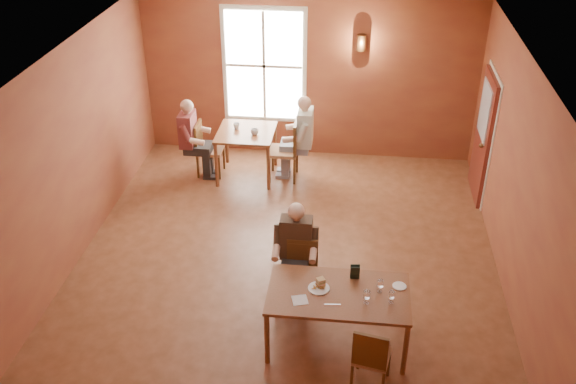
# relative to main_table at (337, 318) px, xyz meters

# --- Properties ---
(ground) EXTENTS (6.00, 7.00, 0.01)m
(ground) POSITION_rel_main_table_xyz_m (-0.79, 1.56, -0.39)
(ground) COLOR brown
(ground) RESTS_ON ground
(wall_back) EXTENTS (6.00, 0.04, 3.00)m
(wall_back) POSITION_rel_main_table_xyz_m (-0.79, 5.06, 1.11)
(wall_back) COLOR brown
(wall_back) RESTS_ON ground
(wall_front) EXTENTS (6.00, 0.04, 3.00)m
(wall_front) POSITION_rel_main_table_xyz_m (-0.79, -1.94, 1.11)
(wall_front) COLOR brown
(wall_front) RESTS_ON ground
(wall_left) EXTENTS (0.04, 7.00, 3.00)m
(wall_left) POSITION_rel_main_table_xyz_m (-3.79, 1.56, 1.11)
(wall_left) COLOR brown
(wall_left) RESTS_ON ground
(wall_right) EXTENTS (0.04, 7.00, 3.00)m
(wall_right) POSITION_rel_main_table_xyz_m (2.21, 1.56, 1.11)
(wall_right) COLOR brown
(wall_right) RESTS_ON ground
(ceiling) EXTENTS (6.00, 7.00, 0.04)m
(ceiling) POSITION_rel_main_table_xyz_m (-0.79, 1.56, 2.61)
(ceiling) COLOR white
(ceiling) RESTS_ON wall_back
(window) EXTENTS (1.36, 0.10, 1.96)m
(window) POSITION_rel_main_table_xyz_m (-1.59, 5.01, 1.31)
(window) COLOR white
(window) RESTS_ON wall_back
(door) EXTENTS (0.12, 1.04, 2.10)m
(door) POSITION_rel_main_table_xyz_m (2.15, 3.86, 0.66)
(door) COLOR maroon
(door) RESTS_ON ground
(wall_sconce) EXTENTS (0.16, 0.16, 0.28)m
(wall_sconce) POSITION_rel_main_table_xyz_m (0.11, 4.96, 1.81)
(wall_sconce) COLOR brown
(wall_sconce) RESTS_ON wall_back
(main_table) EXTENTS (1.66, 0.93, 0.78)m
(main_table) POSITION_rel_main_table_xyz_m (0.00, 0.00, 0.00)
(main_table) COLOR brown
(main_table) RESTS_ON ground
(chair_diner_main) EXTENTS (0.40, 0.40, 0.91)m
(chair_diner_main) POSITION_rel_main_table_xyz_m (-0.50, 0.65, 0.07)
(chair_diner_main) COLOR #522A10
(chair_diner_main) RESTS_ON ground
(diner_main) EXTENTS (0.54, 0.54, 1.34)m
(diner_main) POSITION_rel_main_table_xyz_m (-0.50, 0.62, 0.28)
(diner_main) COLOR black
(diner_main) RESTS_ON ground
(chair_empty) EXTENTS (0.45, 0.45, 0.87)m
(chair_empty) POSITION_rel_main_table_xyz_m (0.41, -0.61, 0.05)
(chair_empty) COLOR #472511
(chair_empty) RESTS_ON ground
(plate_food) EXTENTS (0.30, 0.30, 0.03)m
(plate_food) POSITION_rel_main_table_xyz_m (-0.23, 0.04, 0.41)
(plate_food) COLOR silver
(plate_food) RESTS_ON main_table
(sandwich) EXTENTS (0.12, 0.12, 0.11)m
(sandwich) POSITION_rel_main_table_xyz_m (-0.22, 0.07, 0.44)
(sandwich) COLOR tan
(sandwich) RESTS_ON main_table
(goblet_a) EXTENTS (0.09, 0.09, 0.18)m
(goblet_a) POSITION_rel_main_table_xyz_m (0.47, 0.07, 0.48)
(goblet_a) COLOR white
(goblet_a) RESTS_ON main_table
(goblet_b) EXTENTS (0.09, 0.09, 0.18)m
(goblet_b) POSITION_rel_main_table_xyz_m (0.60, -0.11, 0.48)
(goblet_b) COLOR white
(goblet_b) RESTS_ON main_table
(goblet_c) EXTENTS (0.09, 0.09, 0.19)m
(goblet_c) POSITION_rel_main_table_xyz_m (0.32, -0.15, 0.48)
(goblet_c) COLOR white
(goblet_c) RESTS_ON main_table
(menu_stand) EXTENTS (0.12, 0.07, 0.19)m
(menu_stand) POSITION_rel_main_table_xyz_m (0.18, 0.29, 0.48)
(menu_stand) COLOR black
(menu_stand) RESTS_ON main_table
(knife) EXTENTS (0.18, 0.03, 0.00)m
(knife) POSITION_rel_main_table_xyz_m (-0.06, -0.22, 0.39)
(knife) COLOR white
(knife) RESTS_ON main_table
(napkin) EXTENTS (0.22, 0.22, 0.01)m
(napkin) POSITION_rel_main_table_xyz_m (-0.43, -0.19, 0.39)
(napkin) COLOR white
(napkin) RESTS_ON main_table
(side_plate) EXTENTS (0.21, 0.21, 0.01)m
(side_plate) POSITION_rel_main_table_xyz_m (0.71, 0.19, 0.39)
(side_plate) COLOR silver
(side_plate) RESTS_ON main_table
(second_table) EXTENTS (0.98, 0.98, 0.86)m
(second_table) POSITION_rel_main_table_xyz_m (-1.78, 4.03, 0.04)
(second_table) COLOR brown
(second_table) RESTS_ON ground
(chair_diner_white) EXTENTS (0.48, 0.48, 1.09)m
(chair_diner_white) POSITION_rel_main_table_xyz_m (-1.13, 4.03, 0.16)
(chair_diner_white) COLOR #4B280E
(chair_diner_white) RESTS_ON ground
(diner_white) EXTENTS (0.58, 0.58, 1.46)m
(diner_white) POSITION_rel_main_table_xyz_m (-1.10, 4.03, 0.34)
(diner_white) COLOR white
(diner_white) RESTS_ON ground
(chair_diner_maroon) EXTENTS (0.43, 0.43, 0.97)m
(chair_diner_maroon) POSITION_rel_main_table_xyz_m (-2.43, 4.03, 0.10)
(chair_diner_maroon) COLOR #512A17
(chair_diner_maroon) RESTS_ON ground
(diner_maroon) EXTENTS (0.56, 0.56, 1.39)m
(diner_maroon) POSITION_rel_main_table_xyz_m (-2.46, 4.03, 0.31)
(diner_maroon) COLOR #5B1B25
(diner_maroon) RESTS_ON ground
(cup_a) EXTENTS (0.15, 0.15, 0.10)m
(cup_a) POSITION_rel_main_table_xyz_m (-1.61, 3.92, 0.52)
(cup_a) COLOR silver
(cup_a) RESTS_ON second_table
(cup_b) EXTENTS (0.12, 0.12, 0.10)m
(cup_b) POSITION_rel_main_table_xyz_m (-1.96, 4.11, 0.52)
(cup_b) COLOR white
(cup_b) RESTS_ON second_table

